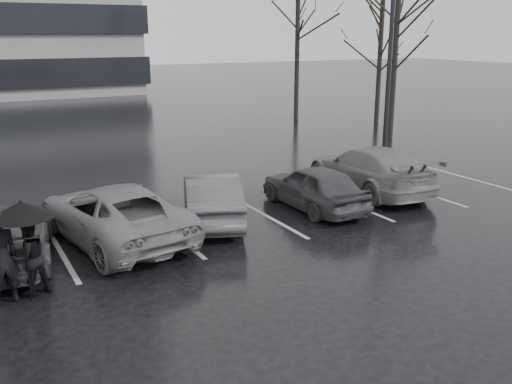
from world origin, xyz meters
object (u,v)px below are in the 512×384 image
at_px(tree_north, 297,46).
at_px(tree_ne, 380,60).
at_px(car_west_a, 212,197).
at_px(car_east, 369,169).
at_px(car_west_b, 114,213).
at_px(pedestrian_left, 0,259).
at_px(lamp_post, 390,49).
at_px(pedestrian_right, 29,257).
at_px(car_west_c, 8,234).
at_px(tree_east, 395,54).
at_px(car_main, 314,187).

bearing_deg(tree_north, tree_ne, -40.60).
distance_m(car_west_a, car_east, 5.72).
relative_size(car_west_a, car_east, 0.80).
height_order(car_west_b, car_east, car_east).
xyz_separation_m(pedestrian_left, tree_ne, (20.91, 14.22, 2.58)).
bearing_deg(lamp_post, car_west_b, -161.45).
bearing_deg(tree_north, pedestrian_right, -134.80).
bearing_deg(car_west_a, pedestrian_left, 45.76).
distance_m(car_west_b, car_west_c, 2.43).
bearing_deg(tree_east, car_west_c, -156.24).
bearing_deg(lamp_post, car_west_a, -157.81).
xyz_separation_m(car_east, pedestrian_right, (-10.67, -2.83, 0.04)).
distance_m(car_west_b, tree_north, 21.12).
distance_m(car_west_a, tree_ne, 19.49).
bearing_deg(pedestrian_left, lamp_post, -170.70).
bearing_deg(car_main, tree_north, -121.50).
relative_size(car_east, tree_east, 0.63).
height_order(lamp_post, tree_ne, lamp_post).
relative_size(car_east, lamp_post, 0.53).
xyz_separation_m(car_west_a, tree_east, (12.93, 7.55, 3.33)).
height_order(car_main, car_west_a, car_west_a).
height_order(car_west_b, tree_ne, tree_ne).
bearing_deg(car_west_a, car_west_b, 24.82).
xyz_separation_m(tree_east, tree_north, (-1.00, 7.00, 0.25)).
xyz_separation_m(car_east, tree_north, (6.23, 14.19, 3.51)).
bearing_deg(car_east, car_main, 19.48).
bearing_deg(car_west_b, pedestrian_right, 35.38).
height_order(pedestrian_left, tree_ne, tree_ne).
bearing_deg(pedestrian_left, tree_east, -165.28).
bearing_deg(tree_north, car_west_b, -134.72).
distance_m(car_main, tree_ne, 17.38).
xyz_separation_m(car_west_b, tree_east, (15.65, 7.79, 3.29)).
distance_m(car_west_b, pedestrian_left, 3.68).
bearing_deg(tree_north, car_main, -120.67).
bearing_deg(car_east, pedestrian_left, 19.24).
bearing_deg(car_west_b, car_east, 174.81).
relative_size(pedestrian_right, tree_east, 0.19).
height_order(car_west_a, pedestrian_right, pedestrian_right).
distance_m(pedestrian_right, lamp_post, 15.98).
distance_m(car_main, tree_east, 13.06).
bearing_deg(pedestrian_right, pedestrian_left, 1.76).
height_order(pedestrian_left, pedestrian_right, pedestrian_left).
relative_size(car_main, car_east, 0.76).
bearing_deg(car_west_c, tree_north, -129.42).
distance_m(car_west_c, pedestrian_left, 2.30).
xyz_separation_m(car_west_a, car_east, (5.70, 0.36, 0.07)).
xyz_separation_m(car_west_a, pedestrian_right, (-4.96, -2.46, 0.11)).
bearing_deg(pedestrian_right, car_west_a, -173.70).
height_order(car_west_b, tree_east, tree_east).
height_order(pedestrian_left, tree_east, tree_east).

